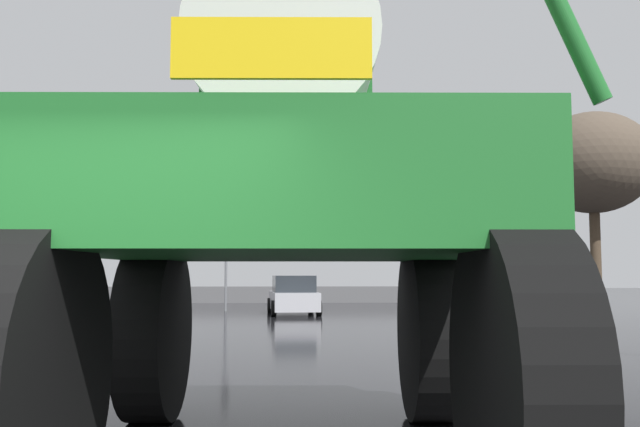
# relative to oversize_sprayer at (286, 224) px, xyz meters

# --- Properties ---
(ground_plane) EXTENTS (120.00, 120.00, 0.00)m
(ground_plane) POSITION_rel_oversize_sprayer_xyz_m (-1.20, 14.62, -1.99)
(ground_plane) COLOR black
(oversize_sprayer) EXTENTS (4.26, 5.40, 4.71)m
(oversize_sprayer) POSITION_rel_oversize_sprayer_xyz_m (0.00, 0.00, 0.00)
(oversize_sprayer) COLOR black
(oversize_sprayer) RESTS_ON ground
(sedan_ahead) EXTENTS (2.12, 4.21, 1.52)m
(sedan_ahead) POSITION_rel_oversize_sprayer_xyz_m (0.38, 22.00, -1.28)
(sedan_ahead) COLOR #B7B7BF
(sedan_ahead) RESTS_ON ground
(traffic_signal_near_right) EXTENTS (0.24, 0.54, 3.70)m
(traffic_signal_near_right) POSITION_rel_oversize_sprayer_xyz_m (3.70, 4.53, 0.71)
(traffic_signal_near_right) COLOR slate
(traffic_signal_near_right) RESTS_ON ground
(traffic_signal_far_left) EXTENTS (0.24, 0.55, 4.14)m
(traffic_signal_far_left) POSITION_rel_oversize_sprayer_xyz_m (-2.49, 24.76, 1.03)
(traffic_signal_far_left) COLOR slate
(traffic_signal_far_left) RESTS_ON ground
(bare_tree_right) EXTENTS (3.66, 3.66, 6.54)m
(bare_tree_right) POSITION_rel_oversize_sprayer_xyz_m (9.46, 15.01, 2.97)
(bare_tree_right) COLOR #473828
(bare_tree_right) RESTS_ON ground
(roadside_barrier) EXTENTS (29.95, 0.24, 0.90)m
(roadside_barrier) POSITION_rel_oversize_sprayer_xyz_m (-1.20, 33.40, -1.54)
(roadside_barrier) COLOR #59595B
(roadside_barrier) RESTS_ON ground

